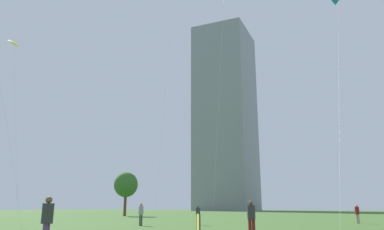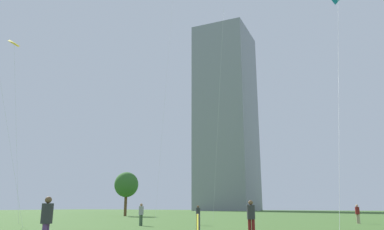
{
  "view_description": "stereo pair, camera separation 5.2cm",
  "coord_description": "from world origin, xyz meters",
  "px_view_note": "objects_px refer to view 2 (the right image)",
  "views": [
    {
      "loc": [
        13.86,
        -15.36,
        1.52
      ],
      "look_at": [
        1.37,
        7.64,
        8.09
      ],
      "focal_mm": 34.16,
      "sensor_mm": 36.0,
      "label": 1
    },
    {
      "loc": [
        13.9,
        -15.33,
        1.52
      ],
      "look_at": [
        1.37,
        7.64,
        8.09
      ],
      "focal_mm": 34.16,
      "sensor_mm": 36.0,
      "label": 2
    }
  ],
  "objects_px": {
    "person_standing_1": "(47,219)",
    "person_standing_3": "(251,216)",
    "kite_flying_0": "(14,45)",
    "event_banner": "(198,225)",
    "distant_highrise_0": "(226,117)",
    "person_standing_0": "(358,212)",
    "person_standing_2": "(141,213)",
    "person_standing_4": "(198,214)",
    "park_tree_0": "(126,185)"
  },
  "relations": [
    {
      "from": "person_standing_1",
      "to": "person_standing_3",
      "type": "height_order",
      "value": "person_standing_1"
    },
    {
      "from": "person_standing_1",
      "to": "person_standing_3",
      "type": "bearing_deg",
      "value": -54.25
    },
    {
      "from": "event_banner",
      "to": "person_standing_3",
      "type": "bearing_deg",
      "value": 49.8
    },
    {
      "from": "person_standing_2",
      "to": "distant_highrise_0",
      "type": "height_order",
      "value": "distant_highrise_0"
    },
    {
      "from": "person_standing_0",
      "to": "event_banner",
      "type": "height_order",
      "value": "person_standing_0"
    },
    {
      "from": "event_banner",
      "to": "kite_flying_0",
      "type": "bearing_deg",
      "value": 167.72
    },
    {
      "from": "person_standing_0",
      "to": "kite_flying_0",
      "type": "bearing_deg",
      "value": -125.74
    },
    {
      "from": "person_standing_3",
      "to": "event_banner",
      "type": "height_order",
      "value": "person_standing_3"
    },
    {
      "from": "person_standing_2",
      "to": "park_tree_0",
      "type": "bearing_deg",
      "value": -135.17
    },
    {
      "from": "person_standing_2",
      "to": "person_standing_3",
      "type": "xyz_separation_m",
      "value": [
        11.83,
        -6.74,
        0.04
      ]
    },
    {
      "from": "person_standing_1",
      "to": "distant_highrise_0",
      "type": "height_order",
      "value": "distant_highrise_0"
    },
    {
      "from": "kite_flying_0",
      "to": "park_tree_0",
      "type": "height_order",
      "value": "kite_flying_0"
    },
    {
      "from": "park_tree_0",
      "to": "person_standing_4",
      "type": "bearing_deg",
      "value": -40.32
    },
    {
      "from": "person_standing_2",
      "to": "person_standing_3",
      "type": "height_order",
      "value": "person_standing_3"
    },
    {
      "from": "person_standing_2",
      "to": "person_standing_4",
      "type": "relative_size",
      "value": 1.1
    },
    {
      "from": "person_standing_4",
      "to": "distant_highrise_0",
      "type": "distance_m",
      "value": 116.18
    },
    {
      "from": "park_tree_0",
      "to": "event_banner",
      "type": "bearing_deg",
      "value": -46.9
    },
    {
      "from": "person_standing_3",
      "to": "person_standing_4",
      "type": "distance_m",
      "value": 12.84
    },
    {
      "from": "person_standing_1",
      "to": "person_standing_4",
      "type": "bearing_deg",
      "value": -15.05
    },
    {
      "from": "distant_highrise_0",
      "to": "event_banner",
      "type": "relative_size",
      "value": 33.97
    },
    {
      "from": "person_standing_3",
      "to": "distant_highrise_0",
      "type": "distance_m",
      "value": 127.9
    },
    {
      "from": "person_standing_0",
      "to": "distant_highrise_0",
      "type": "bearing_deg",
      "value": 143.67
    },
    {
      "from": "kite_flying_0",
      "to": "event_banner",
      "type": "height_order",
      "value": "kite_flying_0"
    },
    {
      "from": "person_standing_4",
      "to": "park_tree_0",
      "type": "height_order",
      "value": "park_tree_0"
    },
    {
      "from": "kite_flying_0",
      "to": "event_banner",
      "type": "distance_m",
      "value": 29.32
    },
    {
      "from": "person_standing_1",
      "to": "person_standing_4",
      "type": "distance_m",
      "value": 18.89
    },
    {
      "from": "person_standing_2",
      "to": "kite_flying_0",
      "type": "xyz_separation_m",
      "value": [
        -13.61,
        -3.83,
        16.31
      ]
    },
    {
      "from": "person_standing_3",
      "to": "distant_highrise_0",
      "type": "bearing_deg",
      "value": 94.94
    },
    {
      "from": "person_standing_2",
      "to": "park_tree_0",
      "type": "relative_size",
      "value": 0.25
    },
    {
      "from": "park_tree_0",
      "to": "person_standing_1",
      "type": "bearing_deg",
      "value": -54.71
    },
    {
      "from": "person_standing_1",
      "to": "park_tree_0",
      "type": "bearing_deg",
      "value": 9.59
    },
    {
      "from": "person_standing_0",
      "to": "person_standing_4",
      "type": "xyz_separation_m",
      "value": [
        -11.53,
        -9.61,
        -0.06
      ]
    },
    {
      "from": "person_standing_3",
      "to": "person_standing_4",
      "type": "bearing_deg",
      "value": 111.16
    },
    {
      "from": "person_standing_0",
      "to": "person_standing_1",
      "type": "relative_size",
      "value": 0.91
    },
    {
      "from": "person_standing_4",
      "to": "kite_flying_0",
      "type": "height_order",
      "value": "kite_flying_0"
    },
    {
      "from": "event_banner",
      "to": "person_standing_0",
      "type": "bearing_deg",
      "value": 76.56
    },
    {
      "from": "event_banner",
      "to": "person_standing_4",
      "type": "bearing_deg",
      "value": 117.68
    },
    {
      "from": "person_standing_1",
      "to": "event_banner",
      "type": "xyz_separation_m",
      "value": [
        2.85,
        6.47,
        -0.44
      ]
    },
    {
      "from": "person_standing_4",
      "to": "person_standing_3",
      "type": "bearing_deg",
      "value": 157.92
    },
    {
      "from": "person_standing_0",
      "to": "person_standing_4",
      "type": "relative_size",
      "value": 1.07
    },
    {
      "from": "person_standing_0",
      "to": "person_standing_3",
      "type": "relative_size",
      "value": 0.94
    },
    {
      "from": "person_standing_2",
      "to": "distant_highrise_0",
      "type": "xyz_separation_m",
      "value": [
        -37.36,
        105.98,
        35.15
      ]
    },
    {
      "from": "person_standing_3",
      "to": "event_banner",
      "type": "bearing_deg",
      "value": -148.83
    },
    {
      "from": "person_standing_3",
      "to": "park_tree_0",
      "type": "distance_m",
      "value": 44.59
    },
    {
      "from": "person_standing_0",
      "to": "distant_highrise_0",
      "type": "distance_m",
      "value": 112.63
    },
    {
      "from": "person_standing_1",
      "to": "park_tree_0",
      "type": "distance_m",
      "value": 48.04
    },
    {
      "from": "person_standing_1",
      "to": "person_standing_2",
      "type": "distance_m",
      "value": 16.99
    },
    {
      "from": "person_standing_1",
      "to": "person_standing_4",
      "type": "xyz_separation_m",
      "value": [
        -3.49,
        18.56,
        -0.16
      ]
    },
    {
      "from": "person_standing_0",
      "to": "park_tree_0",
      "type": "distance_m",
      "value": 37.55
    },
    {
      "from": "person_standing_4",
      "to": "kite_flying_0",
      "type": "xyz_separation_m",
      "value": [
        -17.22,
        -6.96,
        16.4
      ]
    }
  ]
}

